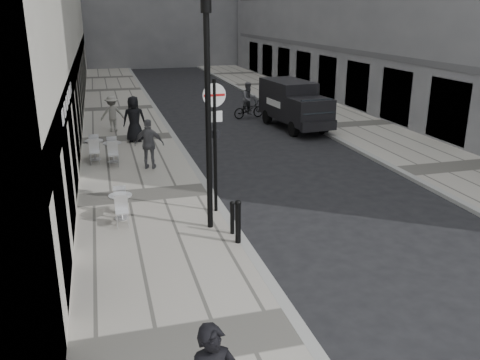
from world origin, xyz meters
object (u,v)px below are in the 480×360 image
object	(u,v)px
cyclist	(249,104)
lamppost	(208,108)
sign_post	(215,129)
panel_van	(293,102)

from	to	relation	value
cyclist	lamppost	bearing A→B (deg)	-123.55
sign_post	cyclist	size ratio (longest dim) A/B	1.92
sign_post	lamppost	bearing A→B (deg)	-115.33
cyclist	sign_post	bearing A→B (deg)	-123.55
panel_van	sign_post	bearing A→B (deg)	-126.89
lamppost	sign_post	bearing A→B (deg)	69.56
panel_van	lamppost	bearing A→B (deg)	-125.90
sign_post	panel_van	size ratio (longest dim) A/B	0.75
panel_van	cyclist	distance (m)	3.29
sign_post	lamppost	world-z (taller)	lamppost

